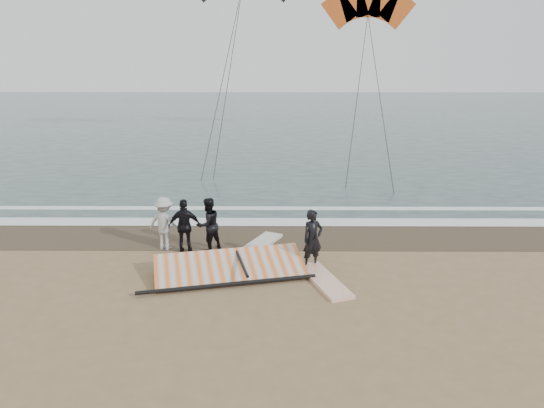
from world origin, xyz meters
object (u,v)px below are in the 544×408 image
at_px(board_white, 324,280).
at_px(sail_rig, 229,267).
at_px(man_main, 313,239).
at_px(board_cream, 258,246).

height_order(board_white, sail_rig, sail_rig).
height_order(man_main, board_white, man_main).
bearing_deg(board_white, sail_rig, 149.52).
bearing_deg(sail_rig, board_white, -11.17).
relative_size(board_white, board_cream, 0.99).
bearing_deg(man_main, sail_rig, 162.11).
xyz_separation_m(man_main, board_white, (0.28, -1.01, -0.84)).
height_order(board_cream, sail_rig, sail_rig).
distance_m(board_white, board_cream, 3.25).
relative_size(man_main, board_cream, 0.73).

